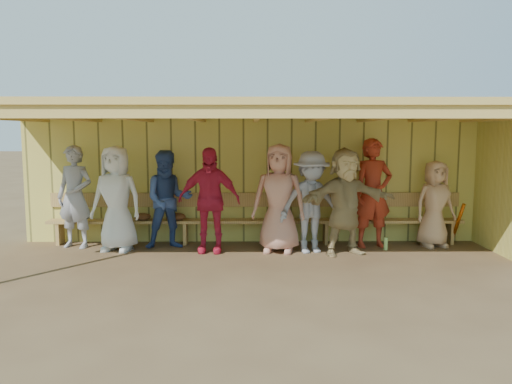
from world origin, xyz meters
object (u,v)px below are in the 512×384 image
player_b (116,198)px  player_e (311,202)px  player_a (75,197)px  player_c (168,200)px  player_d (209,200)px  player_h (435,204)px  player_extra (279,198)px  bench (256,215)px  player_g (373,193)px  player_f (345,201)px

player_b → player_e: (3.35, -0.18, -0.05)m
player_a → player_c: 1.67m
player_b → player_d: 1.62m
player_h → player_extra: bearing=173.5°
player_h → player_c: bearing=167.2°
player_a → player_extra: bearing=8.8°
bench → player_d: bearing=-140.3°
player_g → player_h: size_ratio=1.25×
player_extra → bench: bearing=131.6°
bench → player_a: bearing=-174.4°
bench → player_c: bearing=-165.8°
bench → player_h: bearing=-5.4°
player_b → player_e: 3.36m
player_d → player_f: bearing=-1.0°
player_e → player_d: bearing=164.9°
player_b → player_c: (0.87, 0.15, -0.04)m
player_g → player_f: bearing=-149.0°
player_c → player_e: (2.48, -0.33, -0.00)m
player_c → player_f: player_f is taller
player_f → player_h: size_ratio=1.16×
player_a → bench: size_ratio=0.24×
player_d → player_g: (2.89, 0.35, 0.07)m
player_extra → bench: size_ratio=0.24×
player_d → player_e: size_ratio=1.04×
player_a → player_b: size_ratio=1.00×
player_d → player_extra: player_extra is taller
player_d → bench: bearing=43.6°
player_c → player_a: bearing=163.9°
player_b → bench: 2.50m
player_h → bench: (-3.21, 0.31, -0.25)m
player_a → player_f: player_a is taller
player_a → player_c: (1.67, -0.08, -0.04)m
player_a → player_e: bearing=8.9°
bench → player_b: bearing=-167.5°
player_c → player_g: size_ratio=0.89×
player_c → player_extra: bearing=-21.7°
player_a → player_c: size_ratio=1.05×
player_a → player_g: size_ratio=0.94×
player_a → player_h: (6.41, 0.01, -0.14)m
player_b → player_h: player_b is taller
player_c → player_g: (3.63, 0.07, 0.10)m
player_f → player_b: bearing=158.5°
player_e → player_f: player_f is taller
player_f → player_g: size_ratio=0.93×
player_c → bench: player_c is taller
player_e → player_c: bearing=159.1°
player_d → player_b: bearing=179.3°
player_a → player_h: player_a is taller
player_a → player_f: bearing=7.9°
player_c → player_extra: 1.95m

